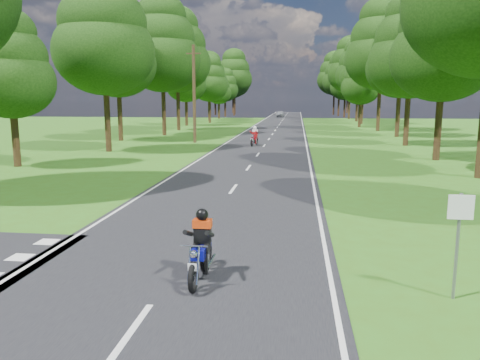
# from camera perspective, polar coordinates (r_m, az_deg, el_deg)

# --- Properties ---
(ground) EXTENTS (160.00, 160.00, 0.00)m
(ground) POSITION_cam_1_polar(r_m,az_deg,el_deg) (11.52, -6.30, -8.74)
(ground) COLOR #335F15
(ground) RESTS_ON ground
(main_road) EXTENTS (7.00, 140.00, 0.02)m
(main_road) POSITION_cam_1_polar(r_m,az_deg,el_deg) (60.78, 4.58, 6.42)
(main_road) COLOR black
(main_road) RESTS_ON ground
(road_markings) EXTENTS (7.40, 140.00, 0.01)m
(road_markings) POSITION_cam_1_polar(r_m,az_deg,el_deg) (58.91, 4.37, 6.33)
(road_markings) COLOR silver
(road_markings) RESTS_ON main_road
(treeline) EXTENTS (40.00, 115.35, 14.78)m
(treeline) POSITION_cam_1_polar(r_m,az_deg,el_deg) (70.83, 6.22, 13.56)
(treeline) COLOR black
(treeline) RESTS_ON ground
(telegraph_pole) EXTENTS (1.20, 0.26, 8.00)m
(telegraph_pole) POSITION_cam_1_polar(r_m,az_deg,el_deg) (39.55, -5.62, 10.44)
(telegraph_pole) COLOR #382616
(telegraph_pole) RESTS_ON ground
(road_sign) EXTENTS (0.45, 0.07, 2.00)m
(road_sign) POSITION_cam_1_polar(r_m,az_deg,el_deg) (9.38, 25.12, -5.42)
(road_sign) COLOR slate
(road_sign) RESTS_ON ground
(rider_near_blue) EXTENTS (0.58, 1.72, 1.43)m
(rider_near_blue) POSITION_cam_1_polar(r_m,az_deg,el_deg) (9.63, -4.83, -7.87)
(rider_near_blue) COLOR #0D1094
(rider_near_blue) RESTS_ON main_road
(rider_far_red) EXTENTS (0.86, 1.87, 1.50)m
(rider_far_red) POSITION_cam_1_polar(r_m,az_deg,el_deg) (36.84, 1.76, 5.39)
(rider_far_red) COLOR #AD0D1D
(rider_far_red) RESTS_ON main_road
(distant_car) EXTENTS (1.67, 3.83, 1.29)m
(distant_car) POSITION_cam_1_polar(r_m,az_deg,el_deg) (94.55, 4.92, 8.05)
(distant_car) COLOR #AEB0B5
(distant_car) RESTS_ON main_road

